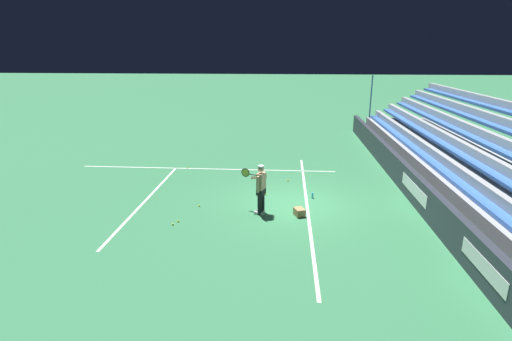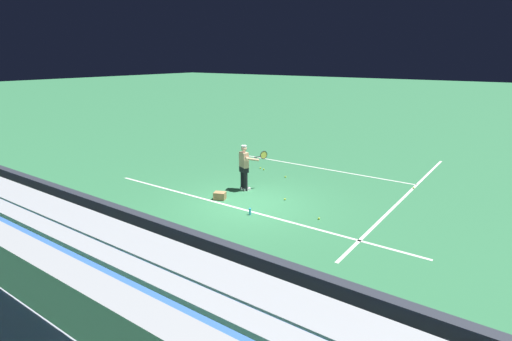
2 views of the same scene
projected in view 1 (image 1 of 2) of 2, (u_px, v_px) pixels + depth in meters
ground_plane at (293, 203)px, 14.64m from camera, size 160.00×160.00×0.00m
court_baseline_white at (307, 203)px, 14.60m from camera, size 12.00×0.10×0.01m
court_sideline_white at (207, 169)px, 18.85m from camera, size 0.10×12.00×0.01m
court_service_line_white at (147, 199)px, 15.04m from camera, size 8.22×0.10×0.01m
back_wall_sponsor_board at (419, 192)px, 14.16m from camera, size 27.76×0.25×1.10m
bleacher_stand at (497, 188)px, 13.90m from camera, size 26.37×4.00×3.85m
tennis_player at (260, 189)px, 13.48m from camera, size 0.84×0.92×1.71m
ball_box_cardboard at (299, 212)px, 13.51m from camera, size 0.48×0.43×0.26m
tennis_ball_toward_net at (266, 194)px, 15.45m from camera, size 0.07×0.07×0.07m
tennis_ball_on_baseline at (288, 180)px, 17.07m from camera, size 0.07×0.07×0.07m
tennis_ball_far_left at (188, 168)px, 18.93m from camera, size 0.07×0.07×0.07m
tennis_ball_near_player at (173, 224)px, 12.80m from camera, size 0.07×0.07×0.07m
tennis_ball_midcourt at (199, 206)px, 14.31m from camera, size 0.07×0.07×0.07m
tennis_ball_by_box at (178, 221)px, 13.03m from camera, size 0.07×0.07×0.07m
water_bottle at (312, 195)px, 15.11m from camera, size 0.07×0.07×0.22m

